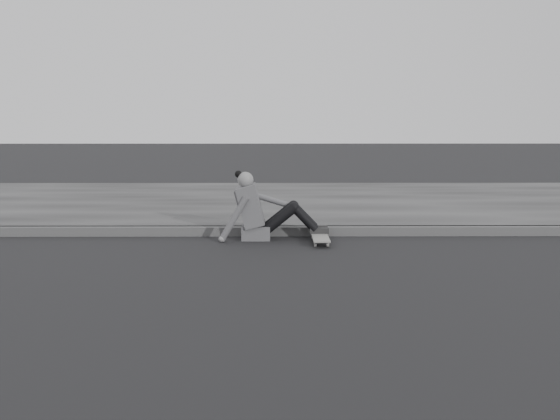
% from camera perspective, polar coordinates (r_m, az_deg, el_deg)
% --- Properties ---
extents(ground, '(80.00, 80.00, 0.00)m').
position_cam_1_polar(ground, '(5.75, 7.70, -6.91)').
color(ground, black).
rests_on(ground, ground).
extents(curb, '(24.00, 0.16, 0.12)m').
position_cam_1_polar(curb, '(8.25, 5.21, -1.92)').
color(curb, '#474747').
rests_on(curb, ground).
extents(sidewalk, '(24.00, 6.00, 0.12)m').
position_cam_1_polar(sidewalk, '(11.22, 3.72, 0.72)').
color(sidewalk, '#363636').
rests_on(sidewalk, ground).
extents(skateboard, '(0.20, 0.78, 0.09)m').
position_cam_1_polar(skateboard, '(7.73, 3.68, -2.48)').
color(skateboard, gray).
rests_on(skateboard, ground).
extents(seated_woman, '(1.38, 0.46, 0.88)m').
position_cam_1_polar(seated_woman, '(7.91, -1.74, -0.11)').
color(seated_woman, '#505052').
rests_on(seated_woman, ground).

